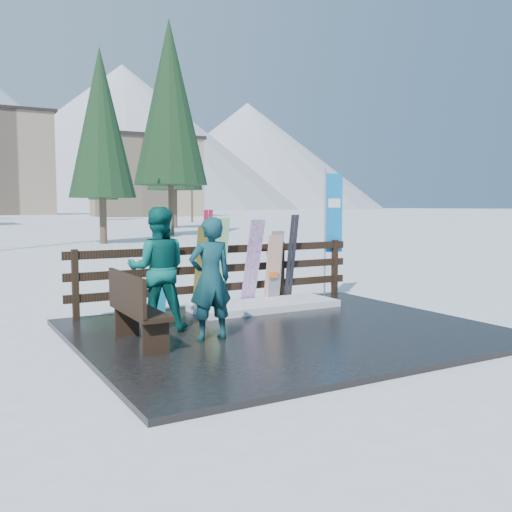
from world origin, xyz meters
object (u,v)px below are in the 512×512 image
snowboard_4 (275,267)px  snowboard_5 (273,269)px  snowboard_0 (160,268)px  snowboard_3 (253,263)px  bench (134,307)px  snowboard_1 (219,264)px  rental_flag (332,218)px  person_front (210,279)px  snowboard_2 (203,268)px  person_back (158,269)px

snowboard_4 → snowboard_5: 0.06m
snowboard_0 → snowboard_4: (2.27, -0.00, -0.10)m
snowboard_0 → snowboard_5: size_ratio=1.22×
snowboard_3 → snowboard_4: snowboard_3 is taller
bench → snowboard_5: size_ratio=1.13×
snowboard_0 → snowboard_1: (1.09, -0.00, 0.03)m
bench → snowboard_3: 3.39m
snowboard_3 → snowboard_1: bearing=180.0°
snowboard_1 → snowboard_3: 0.69m
snowboard_1 → snowboard_3: snowboard_1 is taller
bench → snowboard_4: size_ratio=1.08×
rental_flag → person_front: (-3.81, -2.31, -0.76)m
snowboard_2 → rental_flag: size_ratio=0.59×
snowboard_4 → person_front: bearing=-138.4°
rental_flag → snowboard_5: bearing=-170.2°
snowboard_4 → snowboard_1: bearing=180.0°
snowboard_3 → snowboard_5: size_ratio=1.25×
snowboard_4 → person_front: (-2.30, -2.04, 0.16)m
bench → snowboard_4: 3.80m
snowboard_2 → person_back: (-1.24, -1.13, 0.16)m
snowboard_2 → snowboard_4: 1.48m
snowboard_0 → snowboard_2: snowboard_0 is taller
snowboard_5 → bench: bearing=-150.4°
snowboard_2 → person_back: size_ratio=0.84×
snowboard_5 → person_front: person_front is taller
snowboard_0 → snowboard_4: size_ratio=1.16×
snowboard_2 → snowboard_3: size_ratio=0.93×
snowboard_2 → snowboard_4: snowboard_2 is taller
bench → snowboard_2: (1.83, 1.85, 0.24)m
bench → person_front: bearing=-10.5°
snowboard_0 → snowboard_4: bearing=-0.0°
snowboard_1 → snowboard_3: bearing=-0.0°
snowboard_2 → snowboard_1: bearing=0.0°
snowboard_4 → person_back: person_back is taller
rental_flag → snowboard_3: bearing=-172.3°
snowboard_3 → snowboard_5: snowboard_3 is taller
snowboard_0 → rental_flag: size_ratio=0.62×
snowboard_4 → person_front: 3.08m
snowboard_4 → person_back: (-2.72, -1.13, 0.23)m
snowboard_3 → rental_flag: 2.18m
snowboard_5 → snowboard_2: bearing=180.0°
snowboard_4 → snowboard_5: snowboard_4 is taller
person_front → bench: bearing=-7.8°
snowboard_2 → person_back: 1.68m
snowboard_3 → bench: bearing=-146.7°
snowboard_3 → person_back: size_ratio=0.90×
snowboard_1 → snowboard_2: bearing=180.0°
snowboard_1 → person_front: (-1.12, -2.04, 0.03)m
bench → rental_flag: size_ratio=0.58×
bench → person_back: bearing=51.0°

